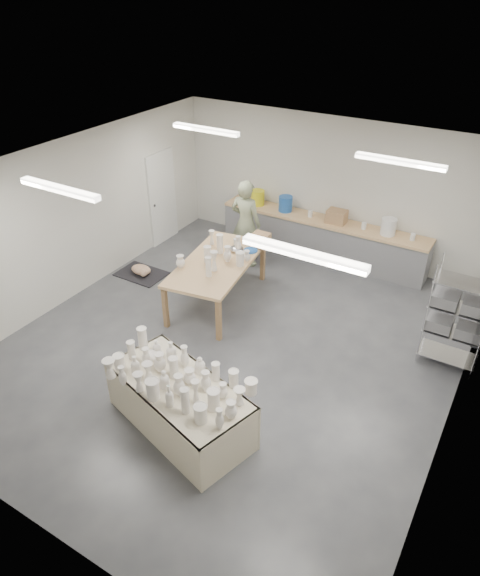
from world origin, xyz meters
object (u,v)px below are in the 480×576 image
Objects in this scene: drying_table at (179,402)px; work_table at (222,260)px; potter at (246,223)px; red_stool at (252,247)px.

drying_table is 0.94× the size of work_table.
potter reaches higher than work_table.
drying_table reaches higher than red_stool.
red_stool is at bearing 124.48° from drying_table.
work_table is at bearing 128.23° from drying_table.
potter is at bearing 125.50° from drying_table.
red_stool is (-0.36, 1.75, -0.60)m from work_table.
drying_table is 3.29m from work_table.
drying_table is 1.24× the size of potter.
potter is 0.72m from red_stool.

